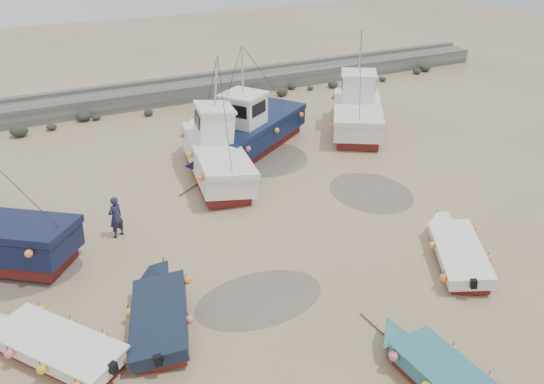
{
  "coord_description": "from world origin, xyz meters",
  "views": [
    {
      "loc": [
        -9.17,
        -15.51,
        12.22
      ],
      "look_at": [
        0.27,
        3.06,
        1.4
      ],
      "focal_mm": 35.0,
      "sensor_mm": 36.0,
      "label": 1
    }
  ],
  "objects_px": {
    "cabin_boat_1": "(212,151)",
    "cabin_boat_3": "(357,109)",
    "dinghy_0": "(50,343)",
    "dinghy_1": "(162,311)",
    "dinghy_3": "(459,248)",
    "dinghy_2": "(438,369)",
    "person": "(119,236)",
    "cabin_boat_2": "(248,131)"
  },
  "relations": [
    {
      "from": "cabin_boat_1",
      "to": "cabin_boat_3",
      "type": "bearing_deg",
      "value": 20.97
    },
    {
      "from": "dinghy_0",
      "to": "cabin_boat_1",
      "type": "distance_m",
      "value": 13.78
    },
    {
      "from": "dinghy_1",
      "to": "dinghy_3",
      "type": "height_order",
      "value": "same"
    },
    {
      "from": "dinghy_1",
      "to": "dinghy_2",
      "type": "relative_size",
      "value": 1.1
    },
    {
      "from": "dinghy_2",
      "to": "person",
      "type": "height_order",
      "value": "dinghy_2"
    },
    {
      "from": "dinghy_0",
      "to": "cabin_boat_3",
      "type": "height_order",
      "value": "cabin_boat_3"
    },
    {
      "from": "dinghy_0",
      "to": "cabin_boat_2",
      "type": "bearing_deg",
      "value": 8.3
    },
    {
      "from": "dinghy_0",
      "to": "dinghy_3",
      "type": "relative_size",
      "value": 0.98
    },
    {
      "from": "dinghy_1",
      "to": "dinghy_2",
      "type": "distance_m",
      "value": 8.89
    },
    {
      "from": "dinghy_3",
      "to": "cabin_boat_1",
      "type": "xyz_separation_m",
      "value": [
        -5.82,
        11.94,
        0.79
      ]
    },
    {
      "from": "cabin_boat_2",
      "to": "person",
      "type": "distance_m",
      "value": 10.73
    },
    {
      "from": "cabin_boat_2",
      "to": "cabin_boat_3",
      "type": "distance_m",
      "value": 7.82
    },
    {
      "from": "cabin_boat_2",
      "to": "dinghy_0",
      "type": "bearing_deg",
      "value": 100.7
    },
    {
      "from": "cabin_boat_1",
      "to": "cabin_boat_2",
      "type": "distance_m",
      "value": 3.53
    },
    {
      "from": "dinghy_1",
      "to": "cabin_boat_1",
      "type": "distance_m",
      "value": 11.79
    },
    {
      "from": "cabin_boat_1",
      "to": "person",
      "type": "xyz_separation_m",
      "value": [
        -5.9,
        -3.98,
        -1.33
      ]
    },
    {
      "from": "dinghy_0",
      "to": "dinghy_2",
      "type": "distance_m",
      "value": 11.76
    },
    {
      "from": "dinghy_1",
      "to": "dinghy_3",
      "type": "xyz_separation_m",
      "value": [
        11.59,
        -1.69,
        -0.0
      ]
    },
    {
      "from": "dinghy_3",
      "to": "cabin_boat_1",
      "type": "relative_size",
      "value": 0.57
    },
    {
      "from": "dinghy_2",
      "to": "cabin_boat_1",
      "type": "relative_size",
      "value": 0.54
    },
    {
      "from": "dinghy_0",
      "to": "dinghy_1",
      "type": "distance_m",
      "value": 3.53
    },
    {
      "from": "dinghy_2",
      "to": "dinghy_3",
      "type": "bearing_deg",
      "value": 37.29
    },
    {
      "from": "cabin_boat_1",
      "to": "cabin_boat_3",
      "type": "relative_size",
      "value": 1.15
    },
    {
      "from": "dinghy_2",
      "to": "dinghy_3",
      "type": "height_order",
      "value": "same"
    },
    {
      "from": "dinghy_2",
      "to": "cabin_boat_3",
      "type": "distance_m",
      "value": 21.19
    },
    {
      "from": "dinghy_0",
      "to": "dinghy_3",
      "type": "bearing_deg",
      "value": -42.9
    },
    {
      "from": "cabin_boat_2",
      "to": "cabin_boat_3",
      "type": "xyz_separation_m",
      "value": [
        7.81,
        0.27,
        0.04
      ]
    },
    {
      "from": "cabin_boat_1",
      "to": "dinghy_3",
      "type": "bearing_deg",
      "value": -54.41
    },
    {
      "from": "dinghy_0",
      "to": "dinghy_3",
      "type": "xyz_separation_m",
      "value": [
        15.12,
        -1.81,
        0.0
      ]
    },
    {
      "from": "dinghy_1",
      "to": "dinghy_0",
      "type": "bearing_deg",
      "value": -165.19
    },
    {
      "from": "dinghy_1",
      "to": "person",
      "type": "distance_m",
      "value": 6.29
    },
    {
      "from": "dinghy_0",
      "to": "cabin_boat_3",
      "type": "xyz_separation_m",
      "value": [
        20.1,
        12.3,
        0.81
      ]
    },
    {
      "from": "dinghy_1",
      "to": "cabin_boat_2",
      "type": "xyz_separation_m",
      "value": [
        8.75,
        12.14,
        0.76
      ]
    },
    {
      "from": "dinghy_1",
      "to": "cabin_boat_3",
      "type": "bearing_deg",
      "value": 53.52
    },
    {
      "from": "dinghy_0",
      "to": "dinghy_1",
      "type": "relative_size",
      "value": 0.94
    },
    {
      "from": "person",
      "to": "cabin_boat_3",
      "type": "bearing_deg",
      "value": 172.63
    },
    {
      "from": "cabin_boat_2",
      "to": "person",
      "type": "relative_size",
      "value": 5.35
    },
    {
      "from": "dinghy_1",
      "to": "cabin_boat_3",
      "type": "xyz_separation_m",
      "value": [
        16.56,
        12.42,
        0.8
      ]
    },
    {
      "from": "dinghy_1",
      "to": "dinghy_3",
      "type": "distance_m",
      "value": 11.71
    },
    {
      "from": "person",
      "to": "cabin_boat_2",
      "type": "bearing_deg",
      "value": -174.09
    },
    {
      "from": "dinghy_0",
      "to": "cabin_boat_3",
      "type": "distance_m",
      "value": 23.58
    },
    {
      "from": "cabin_boat_1",
      "to": "person",
      "type": "distance_m",
      "value": 7.24
    }
  ]
}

